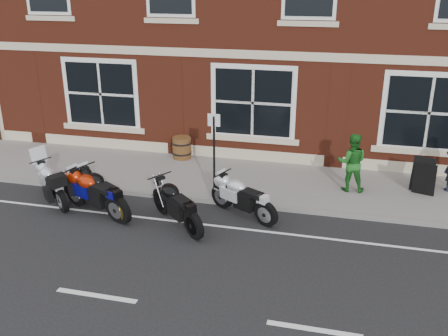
{
  "coord_description": "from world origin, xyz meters",
  "views": [
    {
      "loc": [
        4.15,
        -9.99,
        5.55
      ],
      "look_at": [
        1.31,
        1.6,
        0.94
      ],
      "focal_mm": 40.0,
      "sensor_mm": 36.0,
      "label": 1
    }
  ],
  "objects_px": {
    "moto_naked_black": "(177,202)",
    "parking_sign": "(214,150)",
    "moto_touring_silver": "(53,181)",
    "moto_sport_black": "(103,190)",
    "a_board_sign": "(423,177)",
    "moto_sport_silver": "(243,196)",
    "moto_sport_red": "(95,191)",
    "barrel_planter": "(182,148)",
    "pedestrian_right": "(352,162)"
  },
  "relations": [
    {
      "from": "moto_sport_red",
      "to": "moto_sport_black",
      "type": "distance_m",
      "value": 0.18
    },
    {
      "from": "moto_naked_black",
      "to": "pedestrian_right",
      "type": "xyz_separation_m",
      "value": [
        3.95,
        2.78,
        0.34
      ]
    },
    {
      "from": "a_board_sign",
      "to": "barrel_planter",
      "type": "bearing_deg",
      "value": -172.09
    },
    {
      "from": "pedestrian_right",
      "to": "barrel_planter",
      "type": "xyz_separation_m",
      "value": [
        -5.2,
        1.35,
        -0.45
      ]
    },
    {
      "from": "moto_sport_red",
      "to": "moto_sport_black",
      "type": "height_order",
      "value": "moto_sport_black"
    },
    {
      "from": "moto_touring_silver",
      "to": "pedestrian_right",
      "type": "distance_m",
      "value": 7.88
    },
    {
      "from": "moto_sport_red",
      "to": "moto_naked_black",
      "type": "bearing_deg",
      "value": -69.24
    },
    {
      "from": "barrel_planter",
      "to": "parking_sign",
      "type": "distance_m",
      "value": 3.33
    },
    {
      "from": "moto_sport_red",
      "to": "a_board_sign",
      "type": "xyz_separation_m",
      "value": [
        7.99,
        2.9,
        0.01
      ]
    },
    {
      "from": "moto_touring_silver",
      "to": "a_board_sign",
      "type": "distance_m",
      "value": 9.73
    },
    {
      "from": "pedestrian_right",
      "to": "parking_sign",
      "type": "xyz_separation_m",
      "value": [
        -3.43,
        -1.31,
        0.5
      ]
    },
    {
      "from": "moto_sport_silver",
      "to": "parking_sign",
      "type": "xyz_separation_m",
      "value": [
        -0.89,
        0.66,
        0.88
      ]
    },
    {
      "from": "moto_sport_silver",
      "to": "barrel_planter",
      "type": "height_order",
      "value": "moto_sport_silver"
    },
    {
      "from": "pedestrian_right",
      "to": "a_board_sign",
      "type": "distance_m",
      "value": 1.91
    },
    {
      "from": "moto_touring_silver",
      "to": "moto_sport_silver",
      "type": "relative_size",
      "value": 0.87
    },
    {
      "from": "moto_touring_silver",
      "to": "moto_naked_black",
      "type": "xyz_separation_m",
      "value": [
        3.57,
        -0.49,
        0.02
      ]
    },
    {
      "from": "moto_naked_black",
      "to": "barrel_planter",
      "type": "relative_size",
      "value": 2.54
    },
    {
      "from": "moto_sport_silver",
      "to": "pedestrian_right",
      "type": "xyz_separation_m",
      "value": [
        2.54,
        1.96,
        0.38
      ]
    },
    {
      "from": "moto_sport_red",
      "to": "barrel_planter",
      "type": "bearing_deg",
      "value": 10.86
    },
    {
      "from": "barrel_planter",
      "to": "parking_sign",
      "type": "xyz_separation_m",
      "value": [
        1.77,
        -2.65,
        0.95
      ]
    },
    {
      "from": "moto_sport_black",
      "to": "moto_sport_silver",
      "type": "bearing_deg",
      "value": -47.58
    },
    {
      "from": "a_board_sign",
      "to": "moto_sport_black",
      "type": "bearing_deg",
      "value": -143.38
    },
    {
      "from": "moto_naked_black",
      "to": "parking_sign",
      "type": "distance_m",
      "value": 1.78
    },
    {
      "from": "moto_sport_silver",
      "to": "pedestrian_right",
      "type": "distance_m",
      "value": 3.23
    },
    {
      "from": "moto_touring_silver",
      "to": "moto_sport_black",
      "type": "relative_size",
      "value": 0.81
    },
    {
      "from": "a_board_sign",
      "to": "parking_sign",
      "type": "bearing_deg",
      "value": -146.94
    },
    {
      "from": "moto_touring_silver",
      "to": "pedestrian_right",
      "type": "relative_size",
      "value": 1.01
    },
    {
      "from": "moto_sport_red",
      "to": "a_board_sign",
      "type": "height_order",
      "value": "a_board_sign"
    },
    {
      "from": "moto_naked_black",
      "to": "barrel_planter",
      "type": "height_order",
      "value": "moto_naked_black"
    },
    {
      "from": "barrel_planter",
      "to": "moto_sport_red",
      "type": "bearing_deg",
      "value": -102.88
    },
    {
      "from": "a_board_sign",
      "to": "pedestrian_right",
      "type": "bearing_deg",
      "value": -155.99
    },
    {
      "from": "moto_sport_red",
      "to": "a_board_sign",
      "type": "distance_m",
      "value": 8.5
    },
    {
      "from": "moto_sport_red",
      "to": "a_board_sign",
      "type": "bearing_deg",
      "value": -46.27
    },
    {
      "from": "moto_sport_red",
      "to": "barrel_planter",
      "type": "height_order",
      "value": "moto_sport_red"
    },
    {
      "from": "moto_touring_silver",
      "to": "parking_sign",
      "type": "relative_size",
      "value": 0.72
    },
    {
      "from": "moto_sport_black",
      "to": "pedestrian_right",
      "type": "height_order",
      "value": "pedestrian_right"
    },
    {
      "from": "moto_touring_silver",
      "to": "moto_sport_red",
      "type": "height_order",
      "value": "moto_touring_silver"
    },
    {
      "from": "moto_naked_black",
      "to": "pedestrian_right",
      "type": "height_order",
      "value": "pedestrian_right"
    },
    {
      "from": "moto_sport_black",
      "to": "moto_naked_black",
      "type": "distance_m",
      "value": 2.02
    },
    {
      "from": "moto_sport_red",
      "to": "moto_naked_black",
      "type": "relative_size",
      "value": 1.21
    },
    {
      "from": "moto_naked_black",
      "to": "a_board_sign",
      "type": "distance_m",
      "value": 6.56
    },
    {
      "from": "moto_touring_silver",
      "to": "moto_sport_silver",
      "type": "xyz_separation_m",
      "value": [
        4.99,
        0.33,
        -0.01
      ]
    },
    {
      "from": "moto_touring_silver",
      "to": "moto_sport_black",
      "type": "bearing_deg",
      "value": -58.72
    },
    {
      "from": "pedestrian_right",
      "to": "barrel_planter",
      "type": "distance_m",
      "value": 5.39
    },
    {
      "from": "moto_sport_red",
      "to": "parking_sign",
      "type": "distance_m",
      "value": 3.13
    },
    {
      "from": "moto_naked_black",
      "to": "barrel_planter",
      "type": "bearing_deg",
      "value": 59.1
    },
    {
      "from": "barrel_planter",
      "to": "pedestrian_right",
      "type": "bearing_deg",
      "value": -14.5
    },
    {
      "from": "moto_sport_silver",
      "to": "moto_naked_black",
      "type": "relative_size",
      "value": 1.07
    },
    {
      "from": "moto_naked_black",
      "to": "parking_sign",
      "type": "relative_size",
      "value": 0.77
    },
    {
      "from": "moto_touring_silver",
      "to": "a_board_sign",
      "type": "bearing_deg",
      "value": -33.15
    }
  ]
}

